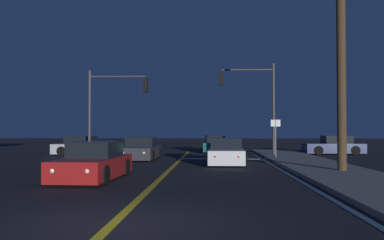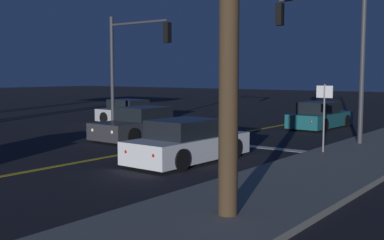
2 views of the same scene
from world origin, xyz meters
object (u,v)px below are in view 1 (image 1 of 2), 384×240
at_px(traffic_signal_far_left, 111,99).
at_px(street_sign_corner, 276,132).
at_px(utility_pole_right, 341,44).
at_px(car_following_oncoming_white, 226,153).
at_px(car_side_waiting_navy, 334,146).
at_px(car_mid_block_charcoal, 141,150).
at_px(car_far_approaching_red, 94,163).
at_px(car_distant_tail_teal, 216,145).
at_px(traffic_signal_near_right, 255,95).
at_px(car_lead_oncoming_silver, 84,147).

bearing_deg(traffic_signal_far_left, street_sign_corner, -7.85).
bearing_deg(utility_pole_right, car_following_oncoming_white, 134.52).
xyz_separation_m(utility_pole_right, street_sign_corner, (-1.40, 7.98, -3.59)).
bearing_deg(car_side_waiting_navy, utility_pole_right, 163.73).
relative_size(car_mid_block_charcoal, utility_pole_right, 0.43).
height_order(car_far_approaching_red, street_sign_corner, street_sign_corner).
bearing_deg(car_distant_tail_teal, street_sign_corner, -64.39).
distance_m(car_distant_tail_teal, car_following_oncoming_white, 11.56).
relative_size(car_distant_tail_teal, car_side_waiting_navy, 1.05).
height_order(car_side_waiting_navy, traffic_signal_far_left, traffic_signal_far_left).
distance_m(car_mid_block_charcoal, traffic_signal_near_right, 8.43).
height_order(car_lead_oncoming_silver, car_following_oncoming_white, same).
height_order(car_distant_tail_teal, traffic_signal_far_left, traffic_signal_far_left).
bearing_deg(car_lead_oncoming_silver, car_mid_block_charcoal, 51.44).
distance_m(car_far_approaching_red, utility_pole_right, 10.66).
relative_size(car_side_waiting_navy, traffic_signal_far_left, 0.76).
distance_m(car_distant_tail_teal, car_side_waiting_navy, 8.80).
distance_m(car_lead_oncoming_silver, car_distant_tail_teal, 10.15).
bearing_deg(car_mid_block_charcoal, car_distant_tail_teal, -116.81).
relative_size(car_far_approaching_red, traffic_signal_far_left, 0.83).
bearing_deg(car_mid_block_charcoal, utility_pole_right, 141.90).
height_order(car_lead_oncoming_silver, traffic_signal_far_left, traffic_signal_far_left).
xyz_separation_m(car_following_oncoming_white, utility_pole_right, (4.44, -4.51, 4.62)).
distance_m(car_mid_block_charcoal, traffic_signal_far_left, 4.22).
relative_size(car_side_waiting_navy, car_following_oncoming_white, 0.94).
distance_m(traffic_signal_near_right, street_sign_corner, 3.83).
distance_m(car_distant_tail_teal, street_sign_corner, 8.85).
distance_m(car_side_waiting_navy, car_following_oncoming_white, 12.19).
distance_m(car_distant_tail_teal, traffic_signal_near_right, 6.80).
bearing_deg(car_mid_block_charcoal, car_side_waiting_navy, -153.81).
xyz_separation_m(car_mid_block_charcoal, car_distant_tail_teal, (4.48, 8.47, -0.00)).
relative_size(car_following_oncoming_white, street_sign_corner, 1.87).
bearing_deg(traffic_signal_far_left, car_far_approaching_red, -79.20).
xyz_separation_m(car_far_approaching_red, traffic_signal_near_right, (7.00, 13.00, 3.47)).
height_order(car_mid_block_charcoal, car_lead_oncoming_silver, same).
bearing_deg(car_following_oncoming_white, street_sign_corner, 50.02).
xyz_separation_m(car_distant_tail_teal, utility_pole_right, (4.85, -16.06, 4.62)).
height_order(car_far_approaching_red, traffic_signal_near_right, traffic_signal_near_right).
xyz_separation_m(car_mid_block_charcoal, car_far_approaching_red, (-0.02, -9.81, 0.00)).
bearing_deg(car_following_oncoming_white, traffic_signal_far_left, 146.93).
height_order(traffic_signal_far_left, street_sign_corner, traffic_signal_far_left).
height_order(car_far_approaching_red, traffic_signal_far_left, traffic_signal_far_left).
bearing_deg(car_lead_oncoming_silver, car_side_waiting_navy, 99.05).
xyz_separation_m(traffic_signal_far_left, utility_pole_right, (11.55, -9.38, 1.51)).
bearing_deg(car_side_waiting_navy, car_lead_oncoming_silver, 94.83).
bearing_deg(car_far_approaching_red, traffic_signal_far_left, -77.11).
distance_m(car_distant_tail_teal, car_far_approaching_red, 18.83).
bearing_deg(car_following_oncoming_white, car_far_approaching_red, -124.78).
height_order(car_lead_oncoming_silver, traffic_signal_near_right, traffic_signal_near_right).
distance_m(car_mid_block_charcoal, utility_pole_right, 12.88).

